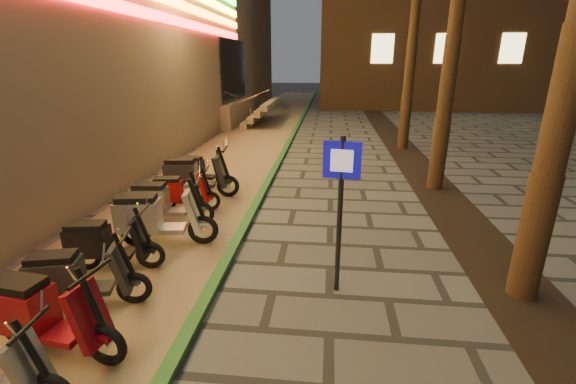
# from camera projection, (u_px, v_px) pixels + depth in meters

# --- Properties ---
(ground) EXTENTS (120.00, 120.00, 0.00)m
(ground) POSITION_uv_depth(u_px,v_px,m) (250.00, 382.00, 4.08)
(ground) COLOR #474442
(ground) RESTS_ON ground
(parking_strip) EXTENTS (3.40, 60.00, 0.01)m
(parking_strip) POSITION_uv_depth(u_px,v_px,m) (234.00, 156.00, 13.76)
(parking_strip) COLOR #8C7251
(parking_strip) RESTS_ON ground
(green_curb) EXTENTS (0.18, 60.00, 0.10)m
(green_curb) POSITION_uv_depth(u_px,v_px,m) (282.00, 156.00, 13.57)
(green_curb) COLOR #266425
(green_curb) RESTS_ON ground
(planting_strip) EXTENTS (1.20, 40.00, 0.02)m
(planting_strip) POSITION_uv_depth(u_px,v_px,m) (457.00, 216.00, 8.42)
(planting_strip) COLOR black
(planting_strip) RESTS_ON ground
(pedestrian_sign) EXTENTS (0.51, 0.11, 2.31)m
(pedestrian_sign) POSITION_uv_depth(u_px,v_px,m) (341.00, 195.00, 5.25)
(pedestrian_sign) COLOR black
(pedestrian_sign) RESTS_ON ground
(scooter_4) EXTENTS (1.72, 0.68, 1.21)m
(scooter_4) POSITION_uv_depth(u_px,v_px,m) (40.00, 314.00, 4.34)
(scooter_4) COLOR black
(scooter_4) RESTS_ON ground
(scooter_5) EXTENTS (1.55, 0.76, 1.09)m
(scooter_5) POSITION_uv_depth(u_px,v_px,m) (75.00, 277.00, 5.16)
(scooter_5) COLOR black
(scooter_5) RESTS_ON ground
(scooter_6) EXTENTS (1.53, 0.63, 1.07)m
(scooter_6) POSITION_uv_depth(u_px,v_px,m) (103.00, 243.00, 6.15)
(scooter_6) COLOR black
(scooter_6) RESTS_ON ground
(scooter_7) EXTENTS (1.81, 0.78, 1.27)m
(scooter_7) POSITION_uv_depth(u_px,v_px,m) (154.00, 217.00, 6.94)
(scooter_7) COLOR black
(scooter_7) RESTS_ON ground
(scooter_8) EXTENTS (1.65, 0.61, 1.16)m
(scooter_8) POSITION_uv_depth(u_px,v_px,m) (163.00, 202.00, 7.85)
(scooter_8) COLOR black
(scooter_8) RESTS_ON ground
(scooter_9) EXTENTS (1.47, 0.62, 1.03)m
(scooter_9) POSITION_uv_depth(u_px,v_px,m) (178.00, 192.00, 8.60)
(scooter_9) COLOR black
(scooter_9) RESTS_ON ground
(scooter_10) EXTENTS (1.82, 0.71, 1.28)m
(scooter_10) POSITION_uv_depth(u_px,v_px,m) (192.00, 176.00, 9.47)
(scooter_10) COLOR black
(scooter_10) RESTS_ON ground
(scooter_11) EXTENTS (1.47, 0.62, 1.03)m
(scooter_11) POSITION_uv_depth(u_px,v_px,m) (199.00, 170.00, 10.40)
(scooter_11) COLOR black
(scooter_11) RESTS_ON ground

